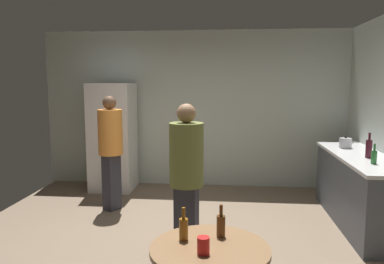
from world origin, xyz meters
The scene contains 13 objects.
ground_plane centered at (0.00, 0.00, -0.05)m, with size 5.20×5.20×0.10m, color #7A6651.
wall_back centered at (0.00, 2.63, 1.35)m, with size 5.32×0.06×2.70m, color beige.
refrigerator centered at (-1.35, 2.20, 0.90)m, with size 0.70×0.68×1.80m.
kitchen_counter centered at (2.28, 0.93, 0.45)m, with size 0.64×2.15×0.90m.
kettle centered at (2.23, 1.47, 0.97)m, with size 0.24×0.17×0.18m.
wine_bottle_on_counter centered at (2.30, 0.78, 1.02)m, with size 0.08×0.08×0.31m.
beer_bottle_on_counter centered at (2.23, 0.43, 0.98)m, with size 0.06×0.06×0.23m.
foreground_table centered at (0.48, -1.56, 0.63)m, with size 0.80×0.80×0.73m.
beer_bottle_amber centered at (0.29, -1.45, 0.82)m, with size 0.06×0.06×0.23m.
beer_bottle_brown centered at (0.55, -1.37, 0.82)m, with size 0.06×0.06×0.23m.
plastic_cup_red centered at (0.44, -1.65, 0.79)m, with size 0.08×0.08×0.11m, color red.
person_in_olive_shirt centered at (0.18, -0.30, 0.94)m, with size 0.39×0.39×1.61m.
person_in_orange_shirt centered at (-1.06, 1.17, 0.95)m, with size 0.46×0.46×1.63m.
Camera 1 is at (0.59, -3.91, 1.81)m, focal length 35.08 mm.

